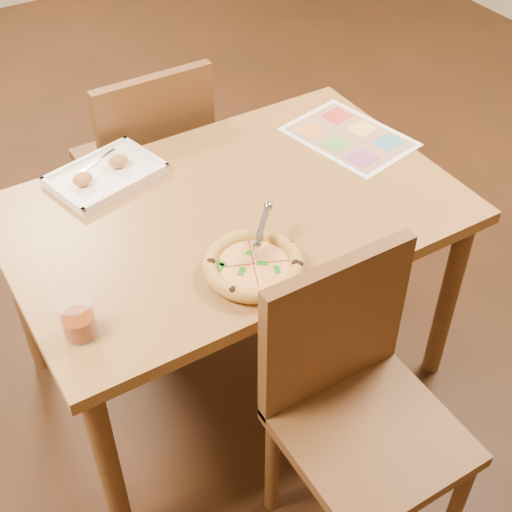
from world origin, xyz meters
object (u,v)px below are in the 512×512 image
appetizer_tray (105,175)px  glass_tumbler (78,320)px  plate (256,268)px  pizza (254,265)px  pizza_cutter (261,232)px  chair_near (352,381)px  menu (349,137)px  dining_table (233,229)px  chair_far (150,151)px

appetizer_tray → glass_tumbler: 0.63m
glass_tumbler → plate: bearing=-3.4°
pizza → appetizer_tray: 0.61m
pizza_cutter → chair_near: bearing=-127.6°
menu → pizza_cutter: bearing=-148.1°
glass_tumbler → pizza_cutter: bearing=1.7°
dining_table → appetizer_tray: size_ratio=3.57×
dining_table → plate: size_ratio=5.37×
pizza_cutter → menu: bearing=-11.5°
chair_far → glass_tumbler: size_ratio=4.34×
chair_near → pizza_cutter: bearing=95.8°
pizza_cutter → appetizer_tray: size_ratio=0.32×
dining_table → chair_near: (0.00, -0.60, -0.07)m
pizza_cutter → appetizer_tray: (-0.22, 0.54, -0.07)m
chair_near → chair_far: bearing=90.0°
appetizer_tray → dining_table: bearing=-50.2°
dining_table → chair_far: chair_far is taller
appetizer_tray → glass_tumbler: bearing=-117.7°
chair_near → chair_far: size_ratio=1.00×
menu → chair_far: bearing=136.5°
pizza_cutter → glass_tumbler: pizza_cutter is taller
chair_near → glass_tumbler: (-0.55, 0.36, 0.20)m
chair_far → menu: bearing=136.5°
chair_far → plate: chair_far is taller
chair_near → plate: size_ratio=1.94×
pizza_cutter → menu: pizza_cutter is taller
chair_near → plate: 0.38m
pizza → pizza_cutter: bearing=42.7°
chair_near → appetizer_tray: chair_near is taller
dining_table → pizza_cutter: bearing=-99.8°
plate → menu: 0.70m
pizza → pizza_cutter: (0.05, 0.05, 0.06)m
glass_tumbler → menu: 1.12m
chair_near → dining_table: bearing=90.0°
chair_near → pizza_cutter: 0.45m
plate → menu: plate is taller
chair_far → appetizer_tray: bearing=47.7°
dining_table → glass_tumbler: glass_tumbler is taller
glass_tumbler → appetizer_tray: bearing=62.3°
appetizer_tray → chair_far: bearing=47.7°
pizza_cutter → dining_table: bearing=36.8°
chair_near → chair_far: (-0.00, 1.20, 0.00)m
pizza_cutter → glass_tumbler: 0.51m
chair_near → pizza_cutter: chair_near is taller
plate → appetizer_tray: bearing=107.3°
menu → appetizer_tray: bearing=165.7°
pizza_cutter → pizza: bearing=179.3°
chair_far → glass_tumbler: (-0.55, -0.84, 0.20)m
chair_far → glass_tumbler: 1.03m
pizza → pizza_cutter: pizza_cutter is taller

